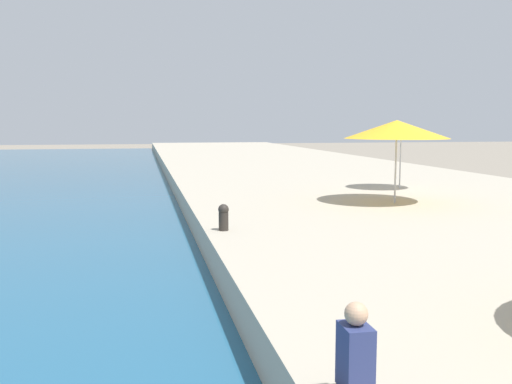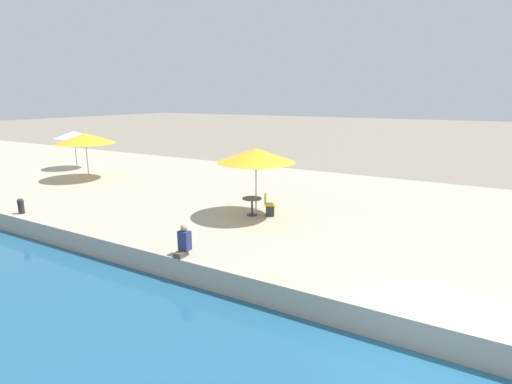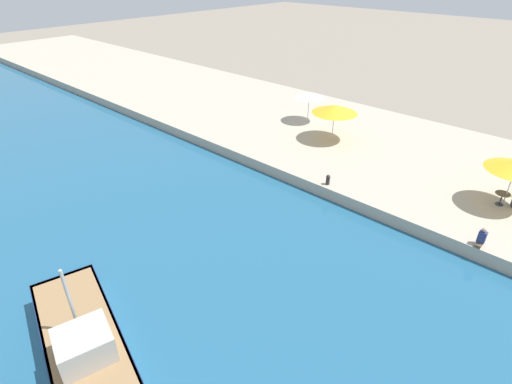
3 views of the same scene
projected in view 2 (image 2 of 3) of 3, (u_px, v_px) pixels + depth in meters
ground_plane at (425, 356)px, 8.83m from camera, size 200.00×200.00×0.00m
cafe_umbrella_pink at (256, 155)px, 15.99m from camera, size 3.17×3.17×2.79m
cafe_umbrella_white at (85, 138)px, 23.42m from camera, size 3.43×3.43×2.72m
cafe_umbrella_striped at (74, 135)px, 26.93m from camera, size 2.56×2.56×2.53m
cafe_table at (252, 203)px, 16.48m from camera, size 0.80×0.80×0.74m
cafe_chair_left at (269, 208)px, 16.46m from camera, size 0.54×0.56×0.91m
person_at_quay at (184, 242)px, 12.34m from camera, size 0.54×0.36×0.99m
mooring_bollard at (21, 205)px, 16.78m from camera, size 0.26×0.26×0.65m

